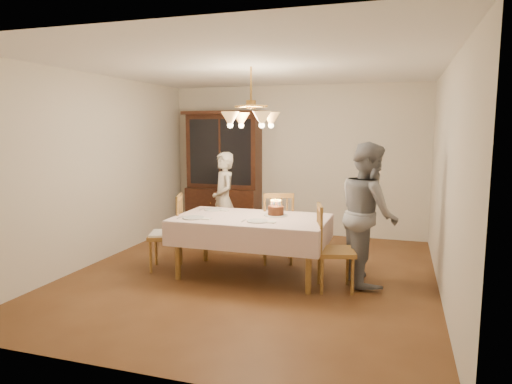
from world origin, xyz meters
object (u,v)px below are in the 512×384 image
(dining_table, at_px, (251,223))
(elderly_woman, at_px, (224,201))
(chair_far_side, at_px, (278,231))
(china_hutch, at_px, (224,174))
(birthday_cake, at_px, (276,211))

(dining_table, relative_size, elderly_woman, 1.26)
(chair_far_side, height_order, elderly_woman, elderly_woman)
(china_hutch, height_order, birthday_cake, china_hutch)
(chair_far_side, relative_size, elderly_woman, 0.67)
(china_hutch, bearing_deg, birthday_cake, -53.55)
(dining_table, bearing_deg, elderly_woman, 125.55)
(china_hutch, distance_m, birthday_cake, 2.59)
(elderly_woman, distance_m, birthday_cake, 1.47)
(elderly_woman, relative_size, birthday_cake, 5.01)
(dining_table, distance_m, birthday_cake, 0.35)
(birthday_cake, bearing_deg, chair_far_side, 102.13)
(elderly_woman, bearing_deg, chair_far_side, 26.25)
(elderly_woman, bearing_deg, dining_table, -1.82)
(china_hutch, bearing_deg, dining_table, -60.80)
(elderly_woman, bearing_deg, china_hutch, 164.10)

